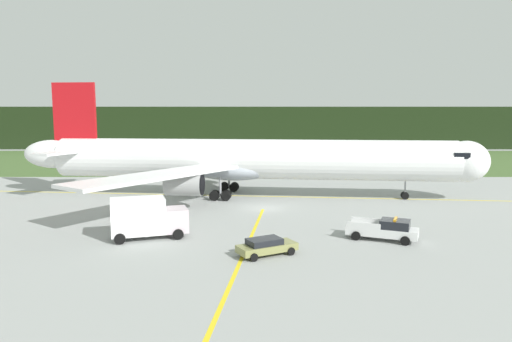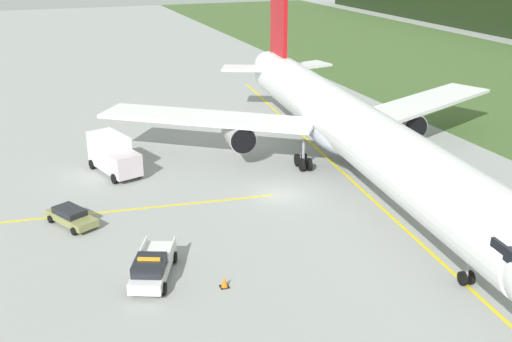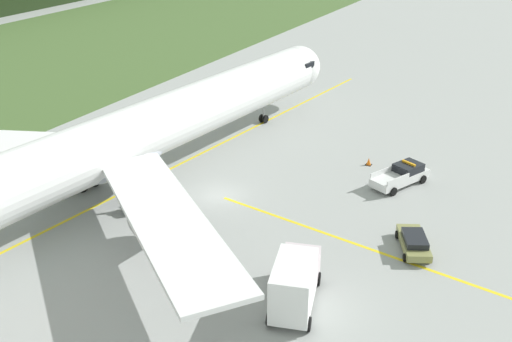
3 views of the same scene
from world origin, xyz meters
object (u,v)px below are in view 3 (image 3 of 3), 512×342
at_px(ops_pickup_truck, 402,175).
at_px(catering_truck, 295,281).
at_px(airliner, 131,138).
at_px(staff_car, 414,242).
at_px(apron_cone, 369,162).

distance_m(ops_pickup_truck, catering_truck, 20.05).
bearing_deg(airliner, ops_pickup_truck, -59.25).
xyz_separation_m(staff_car, apron_cone, (12.51, 8.05, -0.36)).
height_order(airliner, catering_truck, airliner).
relative_size(airliner, ops_pickup_truck, 9.65).
height_order(airliner, apron_cone, airliner).
xyz_separation_m(catering_truck, staff_car, (10.02, -4.65, -1.12)).
distance_m(ops_pickup_truck, staff_car, 10.82).
relative_size(catering_truck, apron_cone, 9.50).
height_order(airliner, ops_pickup_truck, airliner).
distance_m(catering_truck, apron_cone, 22.83).
bearing_deg(staff_car, catering_truck, 155.11).
relative_size(airliner, staff_car, 12.31).
relative_size(airliner, apron_cone, 83.08).
bearing_deg(ops_pickup_truck, airliner, 120.75).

